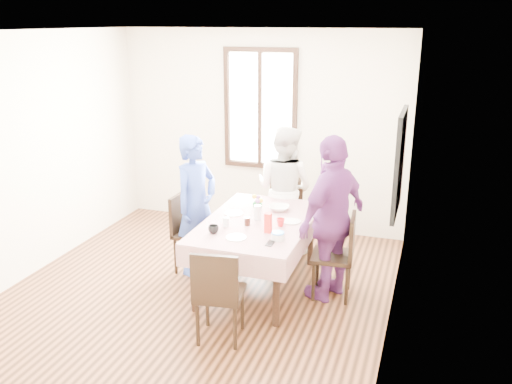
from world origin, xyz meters
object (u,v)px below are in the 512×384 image
Objects in this scene: chair_left at (195,233)px; person_right at (332,218)px; dining_table at (257,254)px; person_far at (284,190)px; chair_near at (220,293)px; chair_right at (333,256)px; person_left at (196,205)px; chair_far at (284,215)px.

chair_left is 1.65m from person_right.
person_far reaches higher than dining_table.
person_far reaches higher than chair_near.
person_left reaches higher than chair_right.
chair_left is 0.35m from person_left.
person_left is (-1.60, 0.10, 0.35)m from chair_right.
person_right reaches higher than chair_far.
person_right reaches higher than person_far.
person_right is (0.79, -1.02, 0.41)m from chair_far.
person_right is at bearing 143.51° from person_far.
person_left is 1.20m from person_far.
dining_table is 1.70× the size of chair_near.
dining_table is at bearing 81.18° from chair_far.
chair_left is at bearing 109.66° from person_left.
person_right is at bearing 3.51° from dining_table.
chair_right is (0.81, 0.05, 0.08)m from dining_table.
chair_near is 1.42m from person_right.
person_left reaches higher than chair_near.
person_right is (1.60, -0.10, 0.41)m from chair_left.
chair_right is at bearing 144.26° from person_far.
person_right reaches higher than chair_right.
person_right reaches higher than dining_table.
person_left is at bearing 169.56° from dining_table.
chair_left is (-0.81, 0.15, 0.08)m from dining_table.
person_far is 0.92× the size of person_right.
chair_near is at bearing 81.18° from chair_far.
chair_left is 1.00× the size of chair_far.
dining_table is at bearing 80.85° from chair_near.
chair_right is at bearing 88.39° from chair_left.
person_right is at bearing 88.35° from chair_left.
person_left is 0.93× the size of person_right.
chair_right and chair_far have the same top height.
person_left is at bearing 91.81° from chair_left.
chair_near is at bearing -90.00° from dining_table.
person_far is at bearing 139.84° from chair_left.
person_right is at bearing 45.56° from chair_near.
chair_right is at bearing -73.80° from person_left.
person_left is (0.02, 0.00, 0.35)m from chair_left.
chair_near is at bearing 138.61° from chair_right.
chair_far is (0.81, 0.92, 0.00)m from chair_left.
person_far is at bearing 80.85° from chair_near.
chair_left reaches higher than dining_table.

